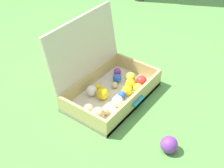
{
  "coord_description": "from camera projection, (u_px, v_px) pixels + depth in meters",
  "views": [
    {
      "loc": [
        -1.23,
        -0.95,
        1.3
      ],
      "look_at": [
        -0.01,
        -0.05,
        0.11
      ],
      "focal_mm": 48.78,
      "sensor_mm": 36.0,
      "label": 1
    }
  ],
  "objects": [
    {
      "name": "ground_plane",
      "position": [
        106.0,
        94.0,
        2.02
      ],
      "size": [
        16.0,
        16.0,
        0.0
      ],
      "primitive_type": "plane",
      "color": "#569342"
    },
    {
      "name": "open_suitcase",
      "position": [
        106.0,
        82.0,
        1.95
      ],
      "size": [
        0.61,
        0.47,
        0.5
      ],
      "color": "beige",
      "rests_on": "ground"
    },
    {
      "name": "stray_ball_on_grass",
      "position": [
        169.0,
        145.0,
        1.61
      ],
      "size": [
        0.09,
        0.09,
        0.09
      ],
      "primitive_type": "sphere",
      "color": "purple",
      "rests_on": "ground"
    }
  ]
}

